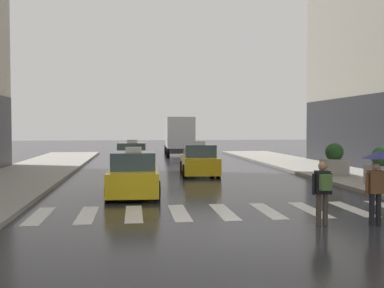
{
  "coord_description": "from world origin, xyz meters",
  "views": [
    {
      "loc": [
        -2.69,
        -10.84,
        2.56
      ],
      "look_at": [
        -0.35,
        8.0,
        1.87
      ],
      "focal_mm": 43.92,
      "sensor_mm": 36.0,
      "label": 1
    }
  ],
  "objects_px": {
    "taxi_third": "(132,158)",
    "planter_mid_block": "(334,161)",
    "planter_near_corner": "(382,167)",
    "taxi_second": "(199,161)",
    "pedestrian_with_umbrella": "(378,167)",
    "pedestrian_with_backpack": "(323,188)",
    "box_truck": "(179,135)",
    "taxi_lead": "(134,175)"
  },
  "relations": [
    {
      "from": "taxi_third",
      "to": "planter_mid_block",
      "type": "relative_size",
      "value": 2.89
    },
    {
      "from": "planter_mid_block",
      "to": "planter_near_corner",
      "type": "bearing_deg",
      "value": -84.09
    },
    {
      "from": "taxi_second",
      "to": "pedestrian_with_umbrella",
      "type": "height_order",
      "value": "pedestrian_with_umbrella"
    },
    {
      "from": "pedestrian_with_backpack",
      "to": "taxi_third",
      "type": "bearing_deg",
      "value": 106.91
    },
    {
      "from": "planter_near_corner",
      "to": "planter_mid_block",
      "type": "bearing_deg",
      "value": 95.91
    },
    {
      "from": "box_truck",
      "to": "planter_mid_block",
      "type": "relative_size",
      "value": 4.75
    },
    {
      "from": "box_truck",
      "to": "planter_mid_block",
      "type": "xyz_separation_m",
      "value": [
        6.13,
        -17.57,
        -0.98
      ]
    },
    {
      "from": "taxi_third",
      "to": "pedestrian_with_backpack",
      "type": "distance_m",
      "value": 17.05
    },
    {
      "from": "pedestrian_with_umbrella",
      "to": "planter_mid_block",
      "type": "bearing_deg",
      "value": 71.57
    },
    {
      "from": "taxi_second",
      "to": "planter_near_corner",
      "type": "distance_m",
      "value": 9.32
    },
    {
      "from": "pedestrian_with_backpack",
      "to": "pedestrian_with_umbrella",
      "type": "bearing_deg",
      "value": -3.41
    },
    {
      "from": "taxi_third",
      "to": "planter_mid_block",
      "type": "bearing_deg",
      "value": -28.96
    },
    {
      "from": "taxi_third",
      "to": "planter_mid_block",
      "type": "xyz_separation_m",
      "value": [
        10.04,
        -5.56,
        0.15
      ]
    },
    {
      "from": "box_truck",
      "to": "planter_near_corner",
      "type": "distance_m",
      "value": 22.41
    },
    {
      "from": "taxi_lead",
      "to": "taxi_second",
      "type": "bearing_deg",
      "value": 63.49
    },
    {
      "from": "box_truck",
      "to": "pedestrian_with_umbrella",
      "type": "height_order",
      "value": "box_truck"
    },
    {
      "from": "pedestrian_with_backpack",
      "to": "box_truck",
      "type": "bearing_deg",
      "value": 92.1
    },
    {
      "from": "taxi_lead",
      "to": "planter_near_corner",
      "type": "height_order",
      "value": "taxi_lead"
    },
    {
      "from": "planter_near_corner",
      "to": "pedestrian_with_umbrella",
      "type": "bearing_deg",
      "value": -119.85
    },
    {
      "from": "taxi_lead",
      "to": "pedestrian_with_umbrella",
      "type": "height_order",
      "value": "pedestrian_with_umbrella"
    },
    {
      "from": "taxi_lead",
      "to": "planter_near_corner",
      "type": "relative_size",
      "value": 2.86
    },
    {
      "from": "taxi_lead",
      "to": "taxi_second",
      "type": "height_order",
      "value": "same"
    },
    {
      "from": "taxi_third",
      "to": "pedestrian_with_backpack",
      "type": "relative_size",
      "value": 2.8
    },
    {
      "from": "taxi_lead",
      "to": "taxi_second",
      "type": "relative_size",
      "value": 0.99
    },
    {
      "from": "taxi_second",
      "to": "pedestrian_with_backpack",
      "type": "bearing_deg",
      "value": -83.99
    },
    {
      "from": "pedestrian_with_umbrella",
      "to": "planter_mid_block",
      "type": "xyz_separation_m",
      "value": [
        3.61,
        10.84,
        -0.64
      ]
    },
    {
      "from": "pedestrian_with_umbrella",
      "to": "pedestrian_with_backpack",
      "type": "xyz_separation_m",
      "value": [
        -1.48,
        0.09,
        -0.54
      ]
    },
    {
      "from": "box_truck",
      "to": "taxi_lead",
      "type": "bearing_deg",
      "value": -99.83
    },
    {
      "from": "box_truck",
      "to": "pedestrian_with_umbrella",
      "type": "distance_m",
      "value": 28.52
    },
    {
      "from": "taxi_second",
      "to": "planter_near_corner",
      "type": "relative_size",
      "value": 2.89
    },
    {
      "from": "taxi_lead",
      "to": "planter_near_corner",
      "type": "distance_m",
      "value": 10.38
    },
    {
      "from": "taxi_second",
      "to": "taxi_third",
      "type": "height_order",
      "value": "same"
    },
    {
      "from": "pedestrian_with_umbrella",
      "to": "pedestrian_with_backpack",
      "type": "height_order",
      "value": "pedestrian_with_umbrella"
    },
    {
      "from": "box_truck",
      "to": "planter_near_corner",
      "type": "bearing_deg",
      "value": -73.06
    },
    {
      "from": "taxi_lead",
      "to": "planter_near_corner",
      "type": "xyz_separation_m",
      "value": [
        10.36,
        0.7,
        0.15
      ]
    },
    {
      "from": "planter_near_corner",
      "to": "planter_mid_block",
      "type": "xyz_separation_m",
      "value": [
        -0.4,
        3.85,
        0.0
      ]
    },
    {
      "from": "taxi_second",
      "to": "pedestrian_with_umbrella",
      "type": "bearing_deg",
      "value": -77.83
    },
    {
      "from": "taxi_lead",
      "to": "box_truck",
      "type": "relative_size",
      "value": 0.6
    },
    {
      "from": "taxi_third",
      "to": "planter_near_corner",
      "type": "bearing_deg",
      "value": -42.02
    },
    {
      "from": "taxi_third",
      "to": "planter_mid_block",
      "type": "distance_m",
      "value": 11.48
    },
    {
      "from": "pedestrian_with_umbrella",
      "to": "pedestrian_with_backpack",
      "type": "distance_m",
      "value": 1.58
    },
    {
      "from": "planter_near_corner",
      "to": "planter_mid_block",
      "type": "distance_m",
      "value": 3.87
    }
  ]
}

